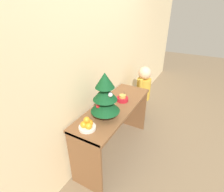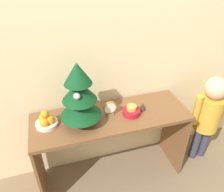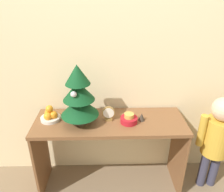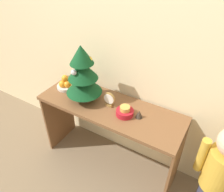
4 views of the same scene
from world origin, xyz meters
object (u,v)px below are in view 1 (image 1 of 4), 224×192
(desk_clock, at_px, (113,102))
(child_figure, at_px, (143,88))
(fruit_bowl, at_px, (87,125))
(figurine, at_px, (124,94))
(mini_tree, at_px, (105,96))
(singing_bowl, at_px, (122,99))

(desk_clock, distance_m, child_figure, 0.95)
(fruit_bowl, relative_size, child_figure, 0.18)
(desk_clock, relative_size, child_figure, 0.14)
(desk_clock, height_order, figurine, desk_clock)
(mini_tree, relative_size, singing_bowl, 3.56)
(figurine, bearing_deg, singing_bowl, -164.41)
(singing_bowl, distance_m, desk_clock, 0.17)
(singing_bowl, distance_m, figurine, 0.11)
(mini_tree, distance_m, desk_clock, 0.30)
(fruit_bowl, height_order, figurine, fruit_bowl)
(figurine, distance_m, child_figure, 0.68)
(desk_clock, bearing_deg, fruit_bowl, 177.79)
(fruit_bowl, relative_size, figurine, 2.49)
(child_figure, bearing_deg, singing_bowl, 179.06)
(mini_tree, xyz_separation_m, child_figure, (1.16, -0.02, -0.38))
(fruit_bowl, xyz_separation_m, figurine, (0.76, -0.03, -0.01))
(singing_bowl, relative_size, desk_clock, 1.10)
(singing_bowl, height_order, child_figure, child_figure)
(singing_bowl, bearing_deg, mini_tree, 178.81)
(mini_tree, xyz_separation_m, figurine, (0.51, 0.02, -0.21))
(fruit_bowl, relative_size, singing_bowl, 1.18)
(fruit_bowl, relative_size, desk_clock, 1.31)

